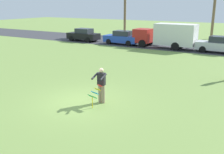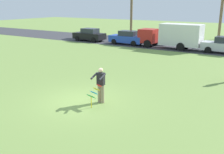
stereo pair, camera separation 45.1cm
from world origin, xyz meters
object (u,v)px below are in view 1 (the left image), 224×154
(parked_car_blue, at_px, (122,38))
(parked_truck_red_cab, at_px, (168,35))
(parked_car_silver, at_px, (219,45))
(kite_held, at_px, (95,93))
(parked_car_black, at_px, (84,35))
(person_kite_flyer, at_px, (101,84))

(parked_car_blue, height_order, parked_truck_red_cab, parked_truck_red_cab)
(parked_car_silver, bearing_deg, parked_truck_red_cab, 179.98)
(kite_held, distance_m, parked_truck_red_cab, 17.87)
(parked_car_black, height_order, parked_truck_red_cab, parked_truck_red_cab)
(parked_truck_red_cab, xyz_separation_m, parked_car_silver, (5.19, -0.00, -0.64))
(parked_car_blue, relative_size, parked_truck_red_cab, 0.62)
(kite_held, relative_size, parked_car_silver, 0.24)
(person_kite_flyer, height_order, parked_car_blue, person_kite_flyer)
(parked_truck_red_cab, height_order, parked_car_silver, parked_truck_red_cab)
(parked_car_black, distance_m, parked_car_silver, 16.27)
(person_kite_flyer, distance_m, kite_held, 0.67)
(person_kite_flyer, xyz_separation_m, parked_car_blue, (-8.00, 17.07, -0.18))
(person_kite_flyer, relative_size, parked_car_blue, 0.41)
(kite_held, bearing_deg, parked_truck_red_cab, 98.12)
(person_kite_flyer, relative_size, parked_car_silver, 0.41)
(parked_car_silver, bearing_deg, kite_held, -98.57)
(parked_car_blue, distance_m, parked_truck_red_cab, 5.56)
(kite_held, bearing_deg, parked_car_silver, 81.43)
(person_kite_flyer, bearing_deg, parked_truck_red_cab, 98.28)
(kite_held, distance_m, parked_car_silver, 17.87)
(parked_car_black, bearing_deg, person_kite_flyer, -51.52)
(person_kite_flyer, distance_m, parked_car_silver, 17.28)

